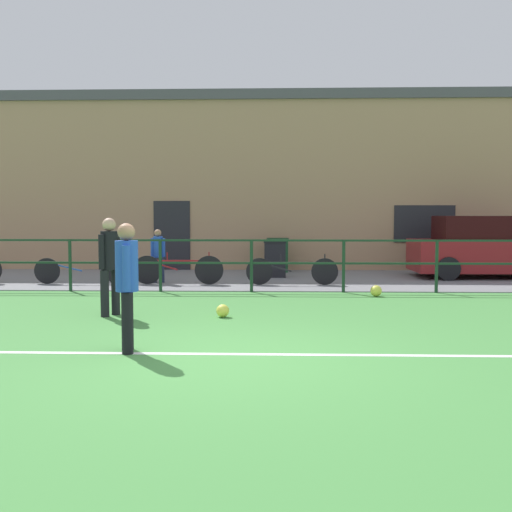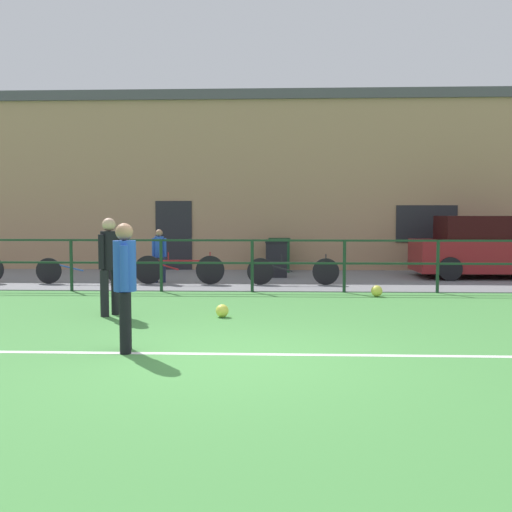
% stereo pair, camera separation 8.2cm
% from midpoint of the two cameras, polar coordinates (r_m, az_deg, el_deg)
% --- Properties ---
extents(ground, '(60.00, 44.00, 0.04)m').
position_cam_midpoint_polar(ground, '(7.09, -2.80, -9.92)').
color(ground, '#478C42').
extents(field_line_touchline, '(36.00, 0.11, 0.00)m').
position_cam_midpoint_polar(field_line_touchline, '(7.27, -2.67, -9.39)').
color(field_line_touchline, white).
rests_on(field_line_touchline, ground).
extents(pavement_strip, '(48.00, 5.00, 0.02)m').
position_cam_midpoint_polar(pavement_strip, '(15.46, -0.20, -2.23)').
color(pavement_strip, slate).
rests_on(pavement_strip, ground).
extents(perimeter_fence, '(36.07, 0.07, 1.15)m').
position_cam_midpoint_polar(perimeter_fence, '(12.91, -0.62, -0.18)').
color(perimeter_fence, '#193823').
rests_on(perimeter_fence, ground).
extents(clubhouse_facade, '(28.00, 2.56, 5.41)m').
position_cam_midpoint_polar(clubhouse_facade, '(19.10, 0.21, 7.07)').
color(clubhouse_facade, tan).
rests_on(clubhouse_facade, ground).
extents(player_goalkeeper, '(0.29, 0.40, 1.63)m').
position_cam_midpoint_polar(player_goalkeeper, '(10.15, -14.10, -0.41)').
color(player_goalkeeper, black).
rests_on(player_goalkeeper, ground).
extents(player_striker, '(0.28, 0.43, 1.58)m').
position_cam_midpoint_polar(player_striker, '(7.42, -12.60, -2.18)').
color(player_striker, black).
rests_on(player_striker, ground).
extents(soccer_ball_match, '(0.23, 0.23, 0.23)m').
position_cam_midpoint_polar(soccer_ball_match, '(12.49, 11.27, -3.30)').
color(soccer_ball_match, '#E5E04C').
rests_on(soccer_ball_match, ground).
extents(soccer_ball_spare, '(0.21, 0.21, 0.21)m').
position_cam_midpoint_polar(soccer_ball_spare, '(9.81, -3.46, -5.28)').
color(soccer_ball_spare, '#E5E04C').
rests_on(soccer_ball_spare, ground).
extents(spectator_child, '(0.36, 0.23, 1.31)m').
position_cam_midpoint_polar(spectator_child, '(14.74, -9.55, 0.34)').
color(spectator_child, '#232D4C').
rests_on(spectator_child, pavement_strip).
extents(parked_car_red, '(4.37, 1.84, 1.63)m').
position_cam_midpoint_polar(parked_car_red, '(16.97, 21.73, 0.69)').
color(parked_car_red, maroon).
rests_on(parked_car_red, pavement_strip).
extents(bicycle_parked_0, '(2.18, 0.04, 0.78)m').
position_cam_midpoint_polar(bicycle_parked_0, '(14.32, -7.67, -1.29)').
color(bicycle_parked_0, black).
rests_on(bicycle_parked_0, pavement_strip).
extents(bicycle_parked_1, '(2.19, 0.04, 0.73)m').
position_cam_midpoint_polar(bicycle_parked_1, '(14.13, 3.29, -1.43)').
color(bicycle_parked_1, black).
rests_on(bicycle_parked_1, pavement_strip).
extents(bicycle_parked_3, '(2.34, 0.04, 0.72)m').
position_cam_midpoint_polar(bicycle_parked_3, '(14.89, -16.51, -1.33)').
color(bicycle_parked_3, black).
rests_on(bicycle_parked_3, pavement_strip).
extents(trash_bin_0, '(0.63, 0.54, 0.98)m').
position_cam_midpoint_polar(trash_bin_0, '(17.32, 1.95, 0.11)').
color(trash_bin_0, '#194C28').
rests_on(trash_bin_0, pavement_strip).
extents(trash_bin_1, '(0.59, 0.50, 1.00)m').
position_cam_midpoint_polar(trash_bin_1, '(15.86, 1.69, -0.21)').
color(trash_bin_1, black).
rests_on(trash_bin_1, pavement_strip).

